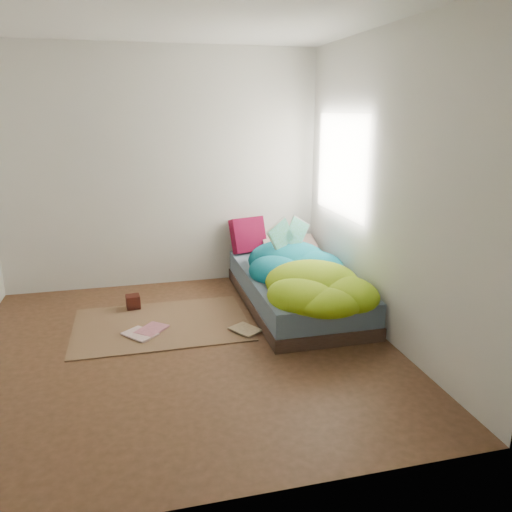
{
  "coord_description": "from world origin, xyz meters",
  "views": [
    {
      "loc": [
        -0.33,
        -3.84,
        1.94
      ],
      "look_at": [
        0.81,
        0.75,
        0.55
      ],
      "focal_mm": 35.0,
      "sensor_mm": 36.0,
      "label": 1
    }
  ],
  "objects": [
    {
      "name": "ground",
      "position": [
        0.0,
        0.0,
        0.0
      ],
      "size": [
        3.5,
        3.5,
        0.0
      ],
      "primitive_type": "cube",
      "color": "#482F1B",
      "rests_on": "ground"
    },
    {
      "name": "room_walls",
      "position": [
        0.01,
        0.01,
        1.63
      ],
      "size": [
        3.54,
        3.54,
        2.62
      ],
      "color": "silver",
      "rests_on": "ground"
    },
    {
      "name": "bed",
      "position": [
        1.22,
        0.72,
        0.17
      ],
      "size": [
        1.0,
        2.0,
        0.34
      ],
      "color": "#31221B",
      "rests_on": "ground"
    },
    {
      "name": "duvet",
      "position": [
        1.22,
        0.5,
        0.51
      ],
      "size": [
        0.96,
        1.84,
        0.34
      ],
      "primitive_type": null,
      "color": "#075F74",
      "rests_on": "bed"
    },
    {
      "name": "rug",
      "position": [
        -0.15,
        0.55,
        0.01
      ],
      "size": [
        1.6,
        1.1,
        0.01
      ],
      "primitive_type": "cube",
      "color": "brown",
      "rests_on": "ground"
    },
    {
      "name": "pillow_floral",
      "position": [
        1.4,
        1.51,
        0.41
      ],
      "size": [
        0.64,
        0.44,
        0.14
      ],
      "primitive_type": "cube",
      "rotation": [
        0.0,
        0.0,
        -0.11
      ],
      "color": "beige",
      "rests_on": "bed"
    },
    {
      "name": "pillow_magenta",
      "position": [
        0.94,
        1.64,
        0.54
      ],
      "size": [
        0.42,
        0.23,
        0.4
      ],
      "primitive_type": "cube",
      "rotation": [
        0.0,
        0.0,
        0.27
      ],
      "color": "#4F0524",
      "rests_on": "bed"
    },
    {
      "name": "open_book",
      "position": [
        1.2,
        0.91,
        0.81
      ],
      "size": [
        0.44,
        0.26,
        0.27
      ],
      "primitive_type": null,
      "rotation": [
        0.0,
        0.0,
        0.39
      ],
      "color": "green",
      "rests_on": "duvet"
    },
    {
      "name": "wooden_box",
      "position": [
        -0.4,
        1.01,
        0.08
      ],
      "size": [
        0.15,
        0.15,
        0.13
      ],
      "primitive_type": "cube",
      "rotation": [
        0.0,
        0.0,
        0.1
      ],
      "color": "black",
      "rests_on": "rug"
    },
    {
      "name": "floor_book_a",
      "position": [
        -0.43,
        0.27,
        0.02
      ],
      "size": [
        0.34,
        0.35,
        0.02
      ],
      "primitive_type": "imported",
      "rotation": [
        0.0,
        0.0,
        0.7
      ],
      "color": "silver",
      "rests_on": "rug"
    },
    {
      "name": "floor_book_b",
      "position": [
        -0.33,
        0.47,
        0.03
      ],
      "size": [
        0.34,
        0.34,
        0.03
      ],
      "primitive_type": "imported",
      "rotation": [
        0.0,
        0.0,
        -0.7
      ],
      "color": "pink",
      "rests_on": "rug"
    },
    {
      "name": "floor_book_c",
      "position": [
        0.5,
        0.15,
        0.02
      ],
      "size": [
        0.31,
        0.33,
        0.02
      ],
      "primitive_type": "imported",
      "rotation": [
        0.0,
        0.0,
        0.55
      ],
      "color": "tan",
      "rests_on": "rug"
    }
  ]
}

